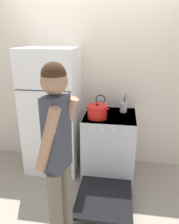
{
  "coord_description": "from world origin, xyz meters",
  "views": [
    {
      "loc": [
        0.44,
        -3.11,
        1.94
      ],
      "look_at": [
        0.04,
        -0.49,
        0.98
      ],
      "focal_mm": 35.0,
      "sensor_mm": 36.0,
      "label": 1
    }
  ],
  "objects": [
    {
      "name": "utensil_jar",
      "position": [
        0.48,
        -0.2,
        0.98
      ],
      "size": [
        0.1,
        0.1,
        0.26
      ],
      "color": "#B7BABF",
      "rests_on": "stove_range"
    },
    {
      "name": "stove_range",
      "position": [
        0.3,
        -0.38,
        0.45
      ],
      "size": [
        0.7,
        1.4,
        0.9
      ],
      "color": "silver",
      "rests_on": "ground_plane"
    },
    {
      "name": "person",
      "position": [
        -0.06,
        -1.57,
        1.0
      ],
      "size": [
        0.35,
        0.41,
        1.75
      ],
      "rotation": [
        0.0,
        0.0,
        1.29
      ],
      "color": "#6B6051",
      "rests_on": "ground_plane"
    },
    {
      "name": "wall_back",
      "position": [
        0.0,
        0.03,
        1.27
      ],
      "size": [
        10.0,
        0.06,
        2.55
      ],
      "color": "beige",
      "rests_on": "ground_plane"
    },
    {
      "name": "refrigerator",
      "position": [
        -0.52,
        -0.31,
        0.89
      ],
      "size": [
        0.74,
        0.65,
        1.77
      ],
      "color": "white",
      "rests_on": "ground_plane"
    },
    {
      "name": "tea_kettle",
      "position": [
        0.15,
        -0.2,
        0.97
      ],
      "size": [
        0.22,
        0.18,
        0.24
      ],
      "color": "silver",
      "rests_on": "stove_range"
    },
    {
      "name": "dutch_oven_pot",
      "position": [
        0.14,
        -0.48,
        0.99
      ],
      "size": [
        0.31,
        0.27,
        0.2
      ],
      "color": "red",
      "rests_on": "stove_range"
    },
    {
      "name": "ground_plane",
      "position": [
        0.0,
        0.0,
        0.0
      ],
      "size": [
        14.0,
        14.0,
        0.0
      ],
      "primitive_type": "plane",
      "color": "gray"
    }
  ]
}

